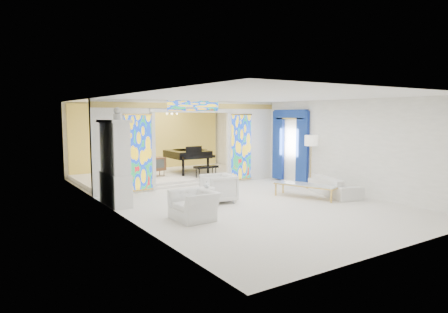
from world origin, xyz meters
TOP-DOWN VIEW (x-y plane):
  - floor at (0.00, 0.00)m, footprint 12.00×12.00m
  - ceiling at (0.00, 0.00)m, footprint 7.00×12.00m
  - wall_back at (0.00, 6.00)m, footprint 7.00×0.02m
  - wall_front at (0.00, -6.00)m, footprint 7.00×0.02m
  - wall_left at (-3.50, 0.00)m, footprint 0.02×12.00m
  - wall_right at (3.50, 0.00)m, footprint 0.02×12.00m
  - partition_wall at (0.00, 2.00)m, footprint 7.00×0.22m
  - stained_glass_left at (-2.03, 1.89)m, footprint 0.90×0.04m
  - stained_glass_right at (2.03, 1.89)m, footprint 0.90×0.04m
  - stained_glass_transom at (0.00, 1.89)m, footprint 2.00×0.04m
  - alcove_platform at (0.00, 4.10)m, footprint 6.80×3.80m
  - gold_curtain_back at (0.00, 5.88)m, footprint 6.70×0.10m
  - chandelier at (0.20, 4.00)m, footprint 0.48×0.48m
  - blue_drapes at (3.40, 0.70)m, footprint 0.14×1.85m
  - china_cabinet at (-3.22, 0.60)m, footprint 0.56×1.46m
  - armchair_left at (-2.15, -2.01)m, footprint 0.96×1.09m
  - armchair_right at (-0.63, -0.71)m, footprint 1.01×0.98m
  - sofa at (2.95, -1.86)m, footprint 1.34×2.15m
  - side_table at (-1.32, -1.21)m, footprint 0.54×0.54m
  - vase at (-1.32, -1.21)m, footprint 0.22×0.22m
  - coffee_table at (1.90, -1.67)m, footprint 1.24×2.00m
  - floor_lamp at (3.20, -0.57)m, footprint 0.51×0.51m
  - grand_piano at (0.94, 3.98)m, footprint 1.76×2.75m
  - tv_console at (-0.63, 3.70)m, footprint 0.69×0.53m

SIDE VIEW (x-z plane):
  - floor at x=0.00m, z-range 0.00..0.00m
  - alcove_platform at x=0.00m, z-range 0.00..0.18m
  - sofa at x=2.95m, z-range 0.00..0.59m
  - armchair_left at x=-2.15m, z-range 0.00..0.69m
  - side_table at x=-1.32m, z-range 0.09..0.65m
  - coffee_table at x=1.90m, z-range 0.18..0.61m
  - armchair_right at x=-0.63m, z-range 0.00..0.81m
  - tv_console at x=-0.63m, z-range 0.29..1.00m
  - vase at x=-1.32m, z-range 0.57..0.74m
  - grand_piano at x=0.94m, z-range 0.37..1.48m
  - china_cabinet at x=-3.22m, z-range -0.19..2.53m
  - stained_glass_left at x=-2.03m, z-range 0.10..2.50m
  - stained_glass_right at x=2.03m, z-range 0.10..2.50m
  - wall_back at x=0.00m, z-range 0.00..3.00m
  - wall_front at x=0.00m, z-range 0.00..3.00m
  - wall_left at x=-3.50m, z-range 0.00..3.00m
  - wall_right at x=3.50m, z-range 0.00..3.00m
  - gold_curtain_back at x=0.00m, z-range 0.05..2.95m
  - floor_lamp at x=3.20m, z-range 0.64..2.46m
  - blue_drapes at x=3.40m, z-range 0.25..2.90m
  - partition_wall at x=0.00m, z-range 0.15..3.15m
  - chandelier at x=0.20m, z-range 2.40..2.70m
  - stained_glass_transom at x=0.00m, z-range 2.65..2.99m
  - ceiling at x=0.00m, z-range 2.99..3.01m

